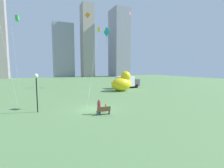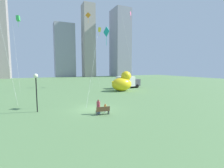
% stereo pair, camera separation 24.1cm
% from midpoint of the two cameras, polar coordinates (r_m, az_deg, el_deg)
% --- Properties ---
extents(ground_plane, '(140.00, 140.00, 0.00)m').
position_cam_midpoint_polar(ground_plane, '(20.38, -6.18, -8.61)').
color(ground_plane, '#5A834E').
extents(park_bench, '(1.52, 0.57, 0.90)m').
position_cam_midpoint_polar(park_bench, '(17.73, -2.82, -9.21)').
color(park_bench, brown).
rests_on(park_bench, ground).
extents(person_adult, '(0.39, 0.39, 1.60)m').
position_cam_midpoint_polar(person_adult, '(17.99, -4.40, -7.65)').
color(person_adult, '#38476B').
rests_on(person_adult, ground).
extents(person_child, '(0.25, 0.25, 1.01)m').
position_cam_midpoint_polar(person_child, '(18.64, -1.98, -8.18)').
color(person_child, silver).
rests_on(person_child, ground).
extents(giant_inflatable_duck, '(5.14, 3.30, 4.26)m').
position_cam_midpoint_polar(giant_inflatable_duck, '(35.17, 3.85, 0.51)').
color(giant_inflatable_duck, yellow).
rests_on(giant_inflatable_duck, ground).
extents(lamppost, '(0.49, 0.49, 4.38)m').
position_cam_midpoint_polar(lamppost, '(20.13, -24.70, 0.61)').
color(lamppost, black).
rests_on(lamppost, ground).
extents(box_truck, '(6.13, 2.97, 2.85)m').
position_cam_midpoint_polar(box_truck, '(40.24, 5.68, 0.64)').
color(box_truck, white).
rests_on(box_truck, ground).
extents(city_skyline, '(75.06, 15.86, 41.50)m').
position_cam_midpoint_polar(city_skyline, '(88.67, -20.06, 13.94)').
color(city_skyline, slate).
rests_on(city_skyline, ground).
extents(kite_teal, '(3.02, 3.48, 10.23)m').
position_cam_midpoint_polar(kite_teal, '(21.78, -2.03, 16.73)').
color(kite_teal, silver).
rests_on(kite_teal, ground).
extents(kite_green, '(1.65, 1.74, 16.01)m').
position_cam_midpoint_polar(kite_green, '(41.99, -29.83, 19.12)').
color(kite_green, silver).
rests_on(kite_green, ground).
extents(kite_yellow, '(2.36, 2.81, 15.36)m').
position_cam_midpoint_polar(kite_yellow, '(44.33, -4.26, 18.28)').
color(kite_yellow, silver).
rests_on(kite_yellow, ground).
extents(kite_orange, '(2.11, 2.75, 16.88)m').
position_cam_midpoint_polar(kite_orange, '(38.19, -7.91, 21.29)').
color(kite_orange, silver).
rests_on(kite_orange, ground).
extents(kite_pink, '(3.23, 3.22, 19.67)m').
position_cam_midpoint_polar(kite_pink, '(45.90, 6.55, 21.82)').
color(kite_pink, silver).
rests_on(kite_pink, ground).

